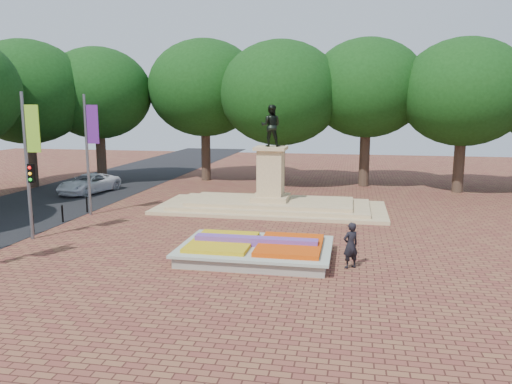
% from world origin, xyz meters
% --- Properties ---
extents(ground, '(90.00, 90.00, 0.00)m').
position_xyz_m(ground, '(0.00, 0.00, 0.00)').
color(ground, brown).
rests_on(ground, ground).
extents(asphalt_street, '(9.00, 90.00, 0.02)m').
position_xyz_m(asphalt_street, '(-15.00, 5.00, 0.01)').
color(asphalt_street, black).
rests_on(asphalt_street, ground).
extents(flower_bed, '(6.30, 4.30, 0.91)m').
position_xyz_m(flower_bed, '(1.03, -2.00, 0.38)').
color(flower_bed, gray).
rests_on(flower_bed, ground).
extents(monument, '(14.00, 6.00, 6.40)m').
position_xyz_m(monument, '(0.00, 8.00, 0.88)').
color(monument, tan).
rests_on(monument, ground).
extents(tree_row_back, '(44.80, 8.80, 10.43)m').
position_xyz_m(tree_row_back, '(2.33, 18.00, 6.67)').
color(tree_row_back, '#34241C').
rests_on(tree_row_back, ground).
extents(banner_poles, '(0.88, 11.17, 7.00)m').
position_xyz_m(banner_poles, '(-10.08, -1.31, 3.88)').
color(banner_poles, slate).
rests_on(banner_poles, ground).
extents(bollard_row, '(0.12, 13.12, 0.98)m').
position_xyz_m(bollard_row, '(-10.70, -1.50, 0.53)').
color(bollard_row, black).
rests_on(bollard_row, ground).
extents(van, '(3.34, 5.41, 1.40)m').
position_xyz_m(van, '(-14.09, 11.29, 0.70)').
color(van, white).
rests_on(van, ground).
extents(pedestrian, '(0.81, 0.75, 1.85)m').
position_xyz_m(pedestrian, '(4.92, -2.56, 0.93)').
color(pedestrian, black).
rests_on(pedestrian, ground).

